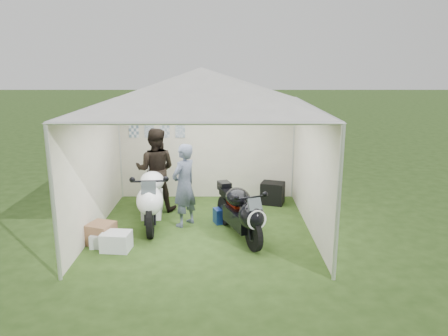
{
  "coord_description": "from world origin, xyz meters",
  "views": [
    {
      "loc": [
        0.4,
        -7.81,
        3.12
      ],
      "look_at": [
        0.4,
        0.35,
        1.1
      ],
      "focal_mm": 35.0,
      "sensor_mm": 36.0,
      "label": 1
    }
  ],
  "objects": [
    {
      "name": "crate_1",
      "position": [
        -1.75,
        -0.7,
        0.18
      ],
      "size": [
        0.53,
        0.53,
        0.37
      ],
      "primitive_type": "cube",
      "rotation": [
        0.0,
        0.0,
        -0.34
      ],
      "color": "brown",
      "rests_on": "ground"
    },
    {
      "name": "motorcycle_black",
      "position": [
        0.7,
        -0.48,
        0.52
      ],
      "size": [
        0.9,
        1.8,
        0.93
      ],
      "rotation": [
        0.0,
        0.0,
        0.36
      ],
      "color": "black",
      "rests_on": "ground"
    },
    {
      "name": "motorcycle_white",
      "position": [
        -0.99,
        0.19,
        0.59
      ],
      "size": [
        0.6,
        2.14,
        1.05
      ],
      "rotation": [
        0.0,
        0.0,
        0.09
      ],
      "color": "black",
      "rests_on": "ground"
    },
    {
      "name": "crate_0",
      "position": [
        -1.42,
        -0.98,
        0.16
      ],
      "size": [
        0.51,
        0.41,
        0.31
      ],
      "primitive_type": "cube",
      "rotation": [
        0.0,
        0.0,
        -0.11
      ],
      "color": "silver",
      "rests_on": "ground"
    },
    {
      "name": "crate_2",
      "position": [
        -1.73,
        -0.85,
        0.11
      ],
      "size": [
        0.32,
        0.27,
        0.23
      ],
      "primitive_type": "cube",
      "rotation": [
        0.0,
        0.0,
        -0.02
      ],
      "color": "silver",
      "rests_on": "ground"
    },
    {
      "name": "ground",
      "position": [
        0.0,
        0.0,
        0.0
      ],
      "size": [
        80.0,
        80.0,
        0.0
      ],
      "primitive_type": "plane",
      "color": "#284115",
      "rests_on": "ground"
    },
    {
      "name": "canopy_tent",
      "position": [
        -0.0,
        0.03,
        2.58
      ],
      "size": [
        5.66,
        5.66,
        3.0
      ],
      "color": "silver",
      "rests_on": "ground"
    },
    {
      "name": "person_blue_jacket",
      "position": [
        -0.37,
        0.18,
        0.8
      ],
      "size": [
        0.66,
        0.7,
        1.61
      ],
      "primitive_type": "imported",
      "rotation": [
        0.0,
        0.0,
        -2.21
      ],
      "color": "slate",
      "rests_on": "ground"
    },
    {
      "name": "paddock_stand",
      "position": [
        0.4,
        0.32,
        0.15
      ],
      "size": [
        0.45,
        0.37,
        0.29
      ],
      "primitive_type": "cube",
      "rotation": [
        0.0,
        0.0,
        0.36
      ],
      "color": "#1E40B4",
      "rests_on": "ground"
    },
    {
      "name": "person_dark_jacket",
      "position": [
        -1.05,
        1.09,
        0.88
      ],
      "size": [
        0.9,
        0.72,
        1.76
      ],
      "primitive_type": "imported",
      "rotation": [
        0.0,
        0.0,
        3.07
      ],
      "color": "black",
      "rests_on": "ground"
    },
    {
      "name": "equipment_box",
      "position": [
        1.48,
        1.48,
        0.25
      ],
      "size": [
        0.59,
        0.52,
        0.49
      ],
      "primitive_type": "cube",
      "rotation": [
        0.0,
        0.0,
        -0.31
      ],
      "color": "black",
      "rests_on": "ground"
    }
  ]
}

